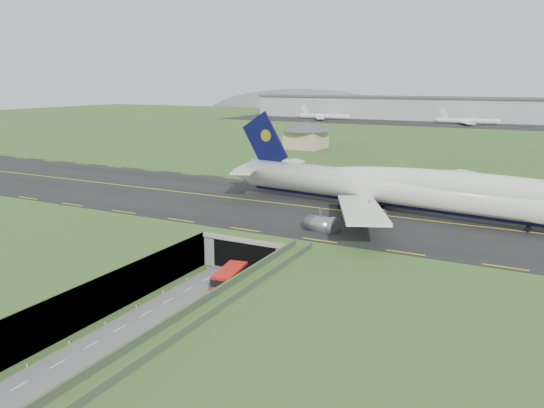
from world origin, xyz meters
The scene contains 10 objects.
ground centered at (0.00, 0.00, 0.00)m, with size 900.00×900.00×0.00m, color #385F26.
airfield_deck centered at (0.00, 0.00, 3.00)m, with size 800.00×800.00×6.00m, color gray.
trench_road centered at (0.00, -7.50, 0.10)m, with size 12.00×75.00×0.20m, color slate.
taxiway centered at (0.00, 33.00, 6.09)m, with size 800.00×44.00×0.18m, color black.
tunnel_portal centered at (0.00, 16.71, 3.33)m, with size 17.00×22.30×6.00m.
guideway centered at (11.00, -19.11, 5.32)m, with size 3.00×53.00×7.05m.
jumbo_jet centered at (22.35, 35.54, 11.25)m, with size 90.58×58.59×19.54m.
shuttle_tram centered at (2.06, 0.16, 1.81)m, with size 4.41×8.54×3.30m.
service_building centered at (-39.11, 122.45, 12.26)m, with size 20.56×20.56×10.57m.
cargo_terminal centered at (-0.02, 299.41, 13.96)m, with size 320.00×67.00×15.60m.
Camera 1 is at (43.12, -65.13, 31.49)m, focal length 35.00 mm.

